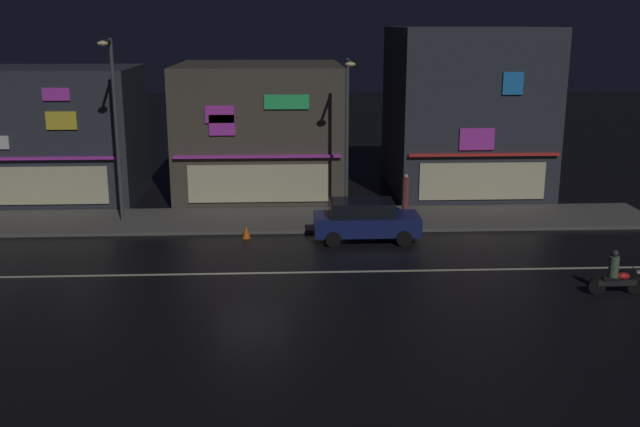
% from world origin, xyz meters
% --- Properties ---
extents(ground_plane, '(140.00, 140.00, 0.00)m').
position_xyz_m(ground_plane, '(0.00, 0.00, 0.00)').
color(ground_plane, black).
extents(lane_divider_stripe, '(33.95, 0.16, 0.01)m').
position_xyz_m(lane_divider_stripe, '(0.00, 0.00, 0.01)').
color(lane_divider_stripe, beige).
rests_on(lane_divider_stripe, ground).
extents(sidewalk_far, '(35.74, 4.17, 0.14)m').
position_xyz_m(sidewalk_far, '(0.00, 7.12, 0.07)').
color(sidewalk_far, '#5B5954').
rests_on(sidewalk_far, ground).
extents(storefront_left_block, '(9.25, 6.33, 6.56)m').
position_xyz_m(storefront_left_block, '(-10.72, 12.29, 3.27)').
color(storefront_left_block, '#2D333D').
rests_on(storefront_left_block, ground).
extents(storefront_center_block, '(8.28, 8.38, 6.64)m').
position_xyz_m(storefront_center_block, '(-0.00, 13.32, 3.32)').
color(storefront_center_block, '#4C443A').
rests_on(storefront_center_block, ground).
extents(storefront_right_block, '(7.60, 8.36, 8.46)m').
position_xyz_m(storefront_right_block, '(10.72, 13.31, 4.23)').
color(storefront_right_block, '#2D333D').
rests_on(storefront_right_block, ground).
extents(streetlamp_west, '(0.44, 1.64, 7.90)m').
position_xyz_m(streetlamp_west, '(-5.94, 6.73, 4.75)').
color(streetlamp_west, '#47494C').
rests_on(streetlamp_west, sidewalk_far).
extents(streetlamp_mid, '(0.44, 1.64, 7.05)m').
position_xyz_m(streetlamp_mid, '(4.01, 6.93, 4.30)').
color(streetlamp_mid, '#47494C').
rests_on(streetlamp_mid, sidewalk_far).
extents(pedestrian_on_sidewalk, '(0.33, 0.33, 1.85)m').
position_xyz_m(pedestrian_on_sidewalk, '(6.78, 7.67, 1.01)').
color(pedestrian_on_sidewalk, brown).
rests_on(pedestrian_on_sidewalk, sidewalk_far).
extents(parked_car_near_kerb, '(4.30, 1.98, 1.67)m').
position_xyz_m(parked_car_near_kerb, '(4.52, 3.95, 0.87)').
color(parked_car_near_kerb, navy).
rests_on(parked_car_near_kerb, ground).
extents(motorcycle_lead, '(1.90, 0.60, 1.52)m').
position_xyz_m(motorcycle_lead, '(12.07, -2.65, 0.63)').
color(motorcycle_lead, black).
rests_on(motorcycle_lead, ground).
extents(traffic_cone, '(0.36, 0.36, 0.55)m').
position_xyz_m(traffic_cone, '(-0.36, 4.48, 0.28)').
color(traffic_cone, orange).
rests_on(traffic_cone, ground).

